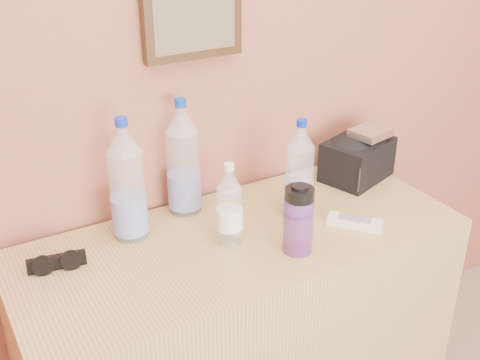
% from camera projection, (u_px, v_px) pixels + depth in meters
% --- Properties ---
extents(picture_frame, '(0.30, 0.03, 0.25)m').
position_uv_depth(picture_frame, '(193.00, 15.00, 1.68)').
color(picture_frame, '#382311').
rests_on(picture_frame, room_shell).
extents(dresser, '(1.31, 0.54, 0.82)m').
position_uv_depth(dresser, '(240.00, 345.00, 1.92)').
color(dresser, tan).
rests_on(dresser, ground).
extents(pet_large_b, '(0.10, 0.10, 0.36)m').
position_uv_depth(pet_large_b, '(127.00, 186.00, 1.67)').
color(pet_large_b, silver).
rests_on(pet_large_b, dresser).
extents(pet_large_c, '(0.10, 0.10, 0.36)m').
position_uv_depth(pet_large_c, '(183.00, 163.00, 1.80)').
color(pet_large_c, white).
rests_on(pet_large_c, dresser).
extents(pet_large_d, '(0.08, 0.08, 0.31)m').
position_uv_depth(pet_large_d, '(299.00, 174.00, 1.79)').
color(pet_large_d, silver).
rests_on(pet_large_d, dresser).
extents(pet_small, '(0.07, 0.07, 0.24)m').
position_uv_depth(pet_small, '(229.00, 208.00, 1.66)').
color(pet_small, silver).
rests_on(pet_small, dresser).
extents(nalgene_bottle, '(0.08, 0.08, 0.20)m').
position_uv_depth(nalgene_bottle, '(298.00, 219.00, 1.63)').
color(nalgene_bottle, '#6A2889').
rests_on(nalgene_bottle, dresser).
extents(sunglasses, '(0.16, 0.08, 0.04)m').
position_uv_depth(sunglasses, '(57.00, 262.00, 1.58)').
color(sunglasses, black).
rests_on(sunglasses, dresser).
extents(ac_remote, '(0.14, 0.16, 0.02)m').
position_uv_depth(ac_remote, '(355.00, 222.00, 1.78)').
color(ac_remote, silver).
rests_on(ac_remote, dresser).
extents(toiletry_bag, '(0.27, 0.23, 0.16)m').
position_uv_depth(toiletry_bag, '(357.00, 157.00, 2.04)').
color(toiletry_bag, black).
rests_on(toiletry_bag, dresser).
extents(foil_packet, '(0.14, 0.12, 0.03)m').
position_uv_depth(foil_packet, '(371.00, 132.00, 1.99)').
color(foil_packet, white).
rests_on(foil_packet, toiletry_bag).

